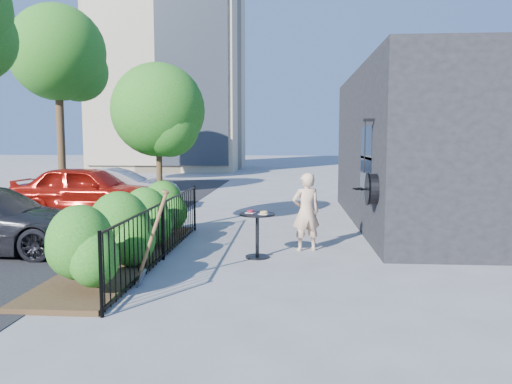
# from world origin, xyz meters

# --- Properties ---
(ground) EXTENTS (120.00, 120.00, 0.00)m
(ground) POSITION_xyz_m (0.00, 0.00, 0.00)
(ground) COLOR gray
(ground) RESTS_ON ground
(shop_building) EXTENTS (6.22, 9.00, 4.00)m
(shop_building) POSITION_xyz_m (5.50, 4.50, 2.00)
(shop_building) COLOR black
(shop_building) RESTS_ON ground
(fence) EXTENTS (0.05, 6.05, 1.10)m
(fence) POSITION_xyz_m (-1.50, 0.00, 0.56)
(fence) COLOR black
(fence) RESTS_ON ground
(planting_bed) EXTENTS (1.30, 6.00, 0.08)m
(planting_bed) POSITION_xyz_m (-2.20, 0.00, 0.04)
(planting_bed) COLOR #382616
(planting_bed) RESTS_ON ground
(shrubs) EXTENTS (1.10, 5.60, 1.24)m
(shrubs) POSITION_xyz_m (-2.10, 0.10, 0.70)
(shrubs) COLOR #176015
(shrubs) RESTS_ON ground
(patio_tree) EXTENTS (2.20, 2.20, 3.94)m
(patio_tree) POSITION_xyz_m (-2.24, 2.76, 2.76)
(patio_tree) COLOR #3F2B19
(patio_tree) RESTS_ON ground
(street_tree_far) EXTENTS (4.40, 4.40, 8.28)m
(street_tree_far) POSITION_xyz_m (-9.94, 13.96, 5.92)
(street_tree_far) COLOR #3F2B19
(street_tree_far) RESTS_ON ground
(cafe_table) EXTENTS (0.67, 0.67, 0.90)m
(cafe_table) POSITION_xyz_m (0.21, 0.29, 0.58)
(cafe_table) COLOR black
(cafe_table) RESTS_ON ground
(woman) EXTENTS (0.65, 0.52, 1.56)m
(woman) POSITION_xyz_m (1.14, 0.96, 0.78)
(woman) COLOR #D8AF8C
(woman) RESTS_ON ground
(shovel) EXTENTS (0.52, 0.20, 1.50)m
(shovel) POSITION_xyz_m (-1.26, -1.65, 0.66)
(shovel) COLOR brown
(shovel) RESTS_ON ground
(car_red) EXTENTS (4.35, 1.87, 1.46)m
(car_red) POSITION_xyz_m (-5.10, 5.28, 0.73)
(car_red) COLOR #9F150D
(car_red) RESTS_ON ground
(car_silver) EXTENTS (4.03, 1.68, 1.30)m
(car_silver) POSITION_xyz_m (-4.73, 6.60, 0.65)
(car_silver) COLOR #A4A3A8
(car_silver) RESTS_ON ground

